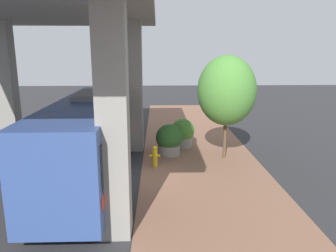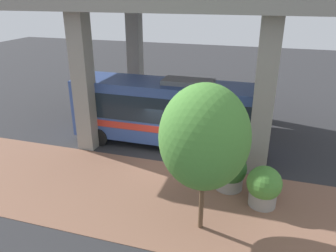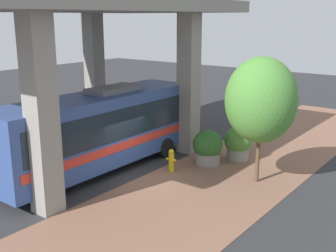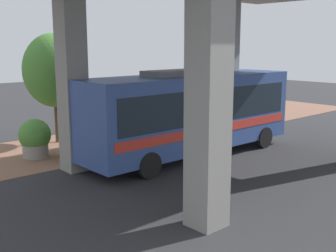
# 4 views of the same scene
# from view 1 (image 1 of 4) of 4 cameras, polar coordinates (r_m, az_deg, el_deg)

# --- Properties ---
(ground_plane) EXTENTS (80.00, 80.00, 0.00)m
(ground_plane) POSITION_cam_1_polar(r_m,az_deg,el_deg) (14.96, -4.83, -9.13)
(ground_plane) COLOR #2D2D30
(ground_plane) RESTS_ON ground
(sidewalk_strip) EXTENTS (6.00, 40.00, 0.02)m
(sidewalk_strip) POSITION_cam_1_polar(r_m,az_deg,el_deg) (15.09, 6.76, -8.92)
(sidewalk_strip) COLOR #845B47
(sidewalk_strip) RESTS_ON ground
(overpass) EXTENTS (9.40, 17.00, 7.79)m
(overpass) POSITION_cam_1_polar(r_m,az_deg,el_deg) (14.68, -21.84, 16.42)
(overpass) COLOR gray
(overpass) RESTS_ON ground
(bus) EXTENTS (2.69, 10.52, 3.82)m
(bus) POSITION_cam_1_polar(r_m,az_deg,el_deg) (14.22, -13.45, -1.84)
(bus) COLOR #334C8C
(bus) RESTS_ON ground
(fire_hydrant) EXTENTS (0.53, 0.26, 1.09)m
(fire_hydrant) POSITION_cam_1_polar(r_m,az_deg,el_deg) (16.17, -2.30, -5.28)
(fire_hydrant) COLOR gold
(fire_hydrant) RESTS_ON ground
(planter_front) EXTENTS (1.38, 1.38, 1.71)m
(planter_front) POSITION_cam_1_polar(r_m,az_deg,el_deg) (19.37, 2.58, -1.22)
(planter_front) COLOR gray
(planter_front) RESTS_ON ground
(planter_middle) EXTENTS (1.46, 1.46, 1.72)m
(planter_middle) POSITION_cam_1_polar(r_m,az_deg,el_deg) (17.93, 0.17, -2.47)
(planter_middle) COLOR gray
(planter_middle) RESTS_ON ground
(street_tree_near) EXTENTS (3.00, 3.00, 5.42)m
(street_tree_near) POSITION_cam_1_polar(r_m,az_deg,el_deg) (17.10, 10.18, 6.07)
(street_tree_near) COLOR brown
(street_tree_near) RESTS_ON ground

